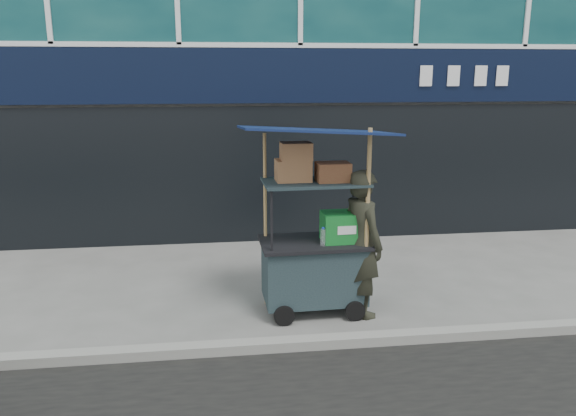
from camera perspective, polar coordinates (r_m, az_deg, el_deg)
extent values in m
plane|color=#63635E|center=(6.67, 6.20, -12.90)|extent=(80.00, 80.00, 0.00)
cube|color=gray|center=(6.47, 6.63, -13.21)|extent=(80.00, 0.18, 0.12)
cube|color=black|center=(9.76, 1.25, 13.26)|extent=(15.68, 0.06, 0.90)
cube|color=black|center=(9.96, 1.17, 3.43)|extent=(15.68, 0.04, 2.40)
cube|color=#1B292E|center=(7.12, 2.65, -6.48)|extent=(1.27, 0.77, 0.73)
cylinder|color=black|center=(6.85, -0.38, -10.91)|extent=(0.25, 0.06, 0.25)
cylinder|color=black|center=(7.02, 6.83, -10.37)|extent=(0.25, 0.06, 0.25)
cube|color=black|center=(7.00, 2.69, -3.51)|extent=(1.36, 0.85, 0.04)
cylinder|color=black|center=(6.51, -1.68, -1.44)|extent=(0.03, 0.03, 0.78)
cylinder|color=black|center=(6.74, 8.05, -1.03)|extent=(0.03, 0.03, 0.78)
cylinder|color=black|center=(7.11, -2.33, -0.13)|extent=(0.03, 0.03, 0.78)
cylinder|color=black|center=(7.33, 6.63, 0.21)|extent=(0.03, 0.03, 0.78)
cube|color=#1B292E|center=(6.81, 2.76, 2.62)|extent=(1.27, 0.77, 0.03)
cylinder|color=#A5894A|center=(6.77, 8.02, -1.88)|extent=(0.05, 0.05, 2.35)
cylinder|color=#A5894A|center=(7.15, -2.32, -1.35)|extent=(0.04, 0.04, 2.25)
cube|color=#0B1940|center=(6.72, 2.82, 7.87)|extent=(1.81, 1.30, 0.21)
cube|color=#106B29|center=(6.97, 5.62, -1.89)|extent=(0.53, 0.38, 0.37)
cylinder|color=silver|center=(6.78, 3.58, -2.99)|extent=(0.07, 0.07, 0.21)
cylinder|color=blue|center=(6.75, 3.59, -2.06)|extent=(0.03, 0.03, 0.02)
cube|color=olive|center=(6.79, 0.52, 3.85)|extent=(0.43, 0.33, 0.26)
cube|color=brown|center=(6.78, 4.59, 3.67)|extent=(0.41, 0.30, 0.23)
cube|color=olive|center=(6.74, 0.82, 5.80)|extent=(0.37, 0.28, 0.21)
imported|color=#27281D|center=(6.97, 7.53, -3.57)|extent=(0.67, 0.79, 1.85)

